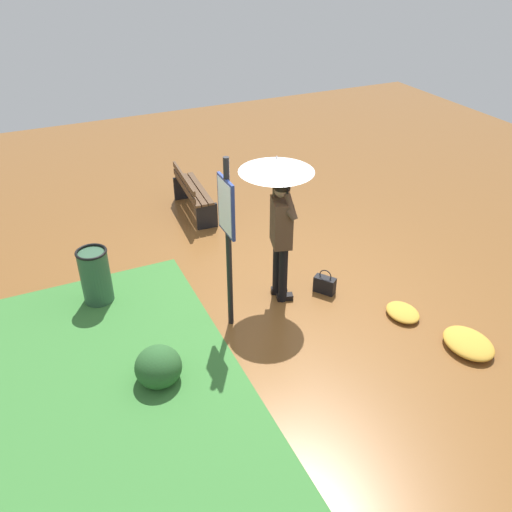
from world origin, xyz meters
TOP-DOWN VIEW (x-y plane):
  - ground_plane at (0.00, 0.00)m, footprint 18.00×18.00m
  - grass_verge at (-0.96, 3.05)m, footprint 4.80×4.00m
  - person_with_umbrella at (0.03, -0.01)m, footprint 0.96×0.96m
  - info_sign_post at (-0.30, 0.83)m, footprint 0.44×0.07m
  - handbag at (-0.22, -0.65)m, footprint 0.33×0.29m
  - park_bench at (2.89, 0.24)m, footprint 1.40×0.45m
  - trash_bin at (0.87, 2.29)m, footprint 0.42×0.42m
  - shrub_cluster at (-0.93, 1.96)m, footprint 0.58×0.53m
  - leaf_pile_near_person at (-1.13, -1.32)m, footprint 0.50×0.40m
  - leaf_pile_by_bench at (-1.99, -1.64)m, footprint 0.68×0.54m

SIDE VIEW (x-z plane):
  - ground_plane at x=0.00m, z-range 0.00..0.00m
  - grass_verge at x=-0.96m, z-range 0.00..0.05m
  - leaf_pile_near_person at x=-1.13m, z-range 0.00..0.11m
  - leaf_pile_by_bench at x=-1.99m, z-range 0.00..0.15m
  - handbag at x=-0.22m, z-range -0.06..0.31m
  - shrub_cluster at x=-0.93m, z-range -0.02..0.46m
  - park_bench at x=2.89m, z-range 0.03..0.78m
  - trash_bin at x=0.87m, z-range 0.00..0.84m
  - info_sign_post at x=-0.30m, z-range 0.29..2.59m
  - person_with_umbrella at x=0.03m, z-range 0.53..2.57m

